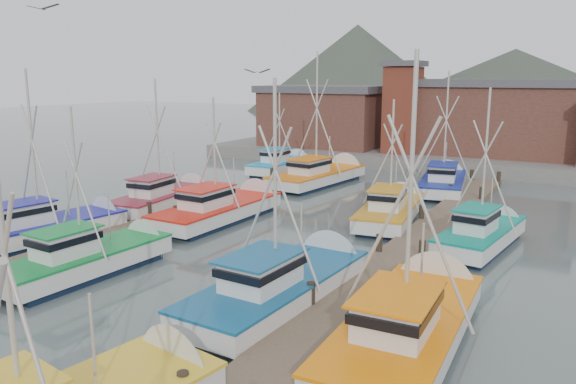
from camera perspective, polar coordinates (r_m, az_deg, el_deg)
The scene contains 21 objects.
ground at distance 25.00m, azimuth -8.06°, elevation -7.86°, with size 260.00×260.00×0.00m, color #475552.
dock_left at distance 32.23m, azimuth -13.73°, elevation -3.23°, with size 2.30×46.00×1.50m.
dock_right at distance 25.25m, azimuth 10.61°, elevation -7.24°, with size 2.30×46.00×1.50m.
quay at distance 58.06m, azimuth 14.44°, elevation 3.63°, with size 44.00×16.00×1.20m, color gray.
shed_left at distance 59.54m, azimuth 3.74°, elevation 7.78°, with size 12.72×8.48×6.20m.
shed_center at distance 56.47m, azimuth 20.58°, elevation 7.22°, with size 14.84×9.54×6.90m.
lookout_tower at distance 54.32m, azimuth 11.55°, elevation 8.49°, with size 3.60×3.60×8.50m.
distant_hills at distance 144.13m, azimuth 18.25°, elevation 7.73°, with size 175.00×140.00×42.00m.
boat_4 at distance 25.65m, azimuth -19.03°, elevation -6.30°, with size 3.14×8.42×7.79m.
boat_5 at distance 21.29m, azimuth -0.13°, elevation -9.30°, with size 3.71×9.75×9.11m.
boat_6 at distance 31.43m, azimuth -22.78°, elevation -3.31°, with size 4.09×9.13×9.42m.
boat_7 at distance 18.62m, azimuth 12.40°, elevation -12.75°, with size 4.08×9.98×9.95m.
boat_8 at distance 33.25m, azimuth -6.51°, elevation -1.69°, with size 3.35×9.75×8.04m.
boat_9 at distance 33.33m, azimuth 10.52°, elevation -1.78°, with size 3.86×9.02×7.81m.
boat_10 at distance 36.94m, azimuth -12.22°, elevation -0.53°, with size 3.63×8.88×8.88m.
boat_11 at distance 29.43m, azimuth 19.27°, elevation -4.03°, with size 3.37×8.05×8.40m.
boat_12 at distance 44.36m, azimuth 3.44°, elevation 1.73°, with size 4.46×10.61×11.15m.
boat_13 at distance 43.00m, azimuth 15.52°, elevation 1.00°, with size 4.34×9.62×9.52m.
boat_14 at distance 49.80m, azimuth -0.50°, elevation 2.82°, with size 3.18×8.46×7.64m.
gull_near at distance 23.83m, azimuth -23.63°, elevation 16.76°, with size 1.55×0.65×0.24m.
gull_far at distance 26.33m, azimuth -3.15°, elevation 12.13°, with size 1.54×0.66×0.24m.
Camera 1 is at (14.34, -18.73, 8.28)m, focal length 35.00 mm.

